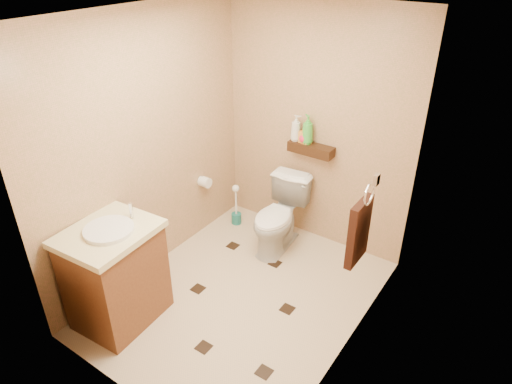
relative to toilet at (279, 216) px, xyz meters
The scene contains 18 objects.
ground 0.92m from the toilet, 80.39° to the right, with size 2.50×2.50×0.00m, color tan.
wall_back 0.94m from the toilet, 71.38° to the left, with size 2.00×0.04×2.40m, color tan.
wall_front 2.25m from the toilet, 86.13° to the right, with size 2.00×0.04×2.40m, color tan.
wall_left 1.46m from the toilet, 135.92° to the right, with size 0.04×2.50×2.40m, color tan.
wall_right 1.64m from the toilet, 36.10° to the right, with size 0.04×2.50×2.40m, color tan.
ceiling 2.20m from the toilet, 80.39° to the right, with size 2.00×2.50×0.02m, color silver.
wall_shelf 0.75m from the toilet, 67.38° to the left, with size 0.46×0.14×0.10m, color #321C0D.
floor_accents 0.94m from the toilet, 78.49° to the right, with size 1.26×1.32×0.01m.
toilet is the anchor object (origin of this frame).
vanity 1.69m from the toilet, 109.32° to the right, with size 0.64×0.75×1.01m.
toilet_brush 0.66m from the toilet, 169.86° to the left, with size 0.11×0.11×0.49m.
towel_ring 1.33m from the toilet, 28.90° to the right, with size 0.12×0.30×0.76m.
toilet_paper 0.85m from the toilet, 167.18° to the right, with size 0.12×0.11×0.12m.
bottle_a 0.90m from the toilet, 96.17° to the left, with size 0.10×0.10×0.26m, color silver.
bottle_b 0.86m from the toilet, 80.86° to the left, with size 0.08×0.08×0.17m, color orange.
bottle_c 0.85m from the toilet, 78.65° to the left, with size 0.11×0.11×0.15m, color #F61C47.
bottle_d 0.91m from the toilet, 74.72° to the left, with size 0.11×0.11×0.29m, color green.
bottle_e 0.86m from the toilet, 74.65° to the left, with size 0.07×0.07×0.16m, color gold.
Camera 1 is at (1.87, -2.49, 2.84)m, focal length 32.00 mm.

